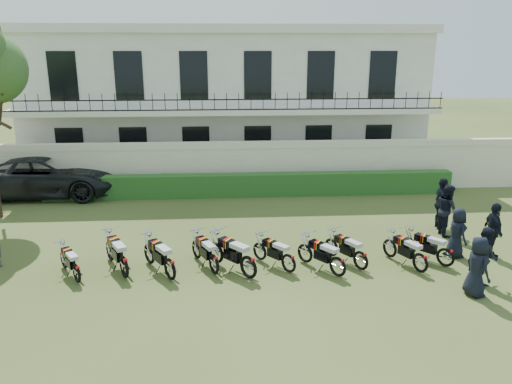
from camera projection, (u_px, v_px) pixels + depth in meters
ground at (232, 264)px, 15.25m from camera, size 100.00×100.00×0.00m
perimeter_wall at (228, 166)px, 22.59m from camera, size 30.00×0.35×2.30m
hedge at (251, 185)px, 22.08m from camera, size 18.00×0.60×1.00m
building at (226, 97)px, 27.59m from camera, size 20.40×9.60×7.40m
motorcycle_0 at (76, 269)px, 13.88m from camera, size 1.00×1.49×0.94m
motorcycle_1 at (124, 262)px, 14.14m from camera, size 1.07×1.87×1.12m
motorcycle_2 at (170, 264)px, 14.01m from camera, size 1.16×1.75×1.09m
motorcycle_3 at (214, 259)px, 14.38m from camera, size 0.94×1.75×1.03m
motorcycle_4 at (248, 262)px, 14.09m from camera, size 1.45×1.69×1.16m
motorcycle_5 at (289, 259)px, 14.49m from camera, size 1.20×1.43×0.97m
motorcycle_6 at (338, 262)px, 14.23m from camera, size 1.21×1.55×1.02m
motorcycle_7 at (361, 256)px, 14.66m from camera, size 1.02×1.61×1.00m
motorcycle_8 at (421, 258)px, 14.50m from camera, size 0.90×1.71×1.01m
motorcycle_9 at (446, 253)px, 14.89m from camera, size 1.24×1.44×0.99m
suv at (47, 176)px, 22.04m from camera, size 6.42×2.97×1.78m
officer_0 at (477, 267)px, 13.09m from camera, size 0.67×0.89×1.65m
officer_1 at (485, 255)px, 13.86m from camera, size 0.77×0.90×1.63m
officer_2 at (493, 230)px, 15.52m from camera, size 0.49×1.06×1.77m
officer_3 at (457, 233)px, 15.57m from camera, size 0.61×0.84×1.59m
officer_4 at (447, 210)px, 17.39m from camera, size 0.70×0.89×1.82m
officer_5 at (441, 204)px, 17.97m from camera, size 0.62×1.16×1.89m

